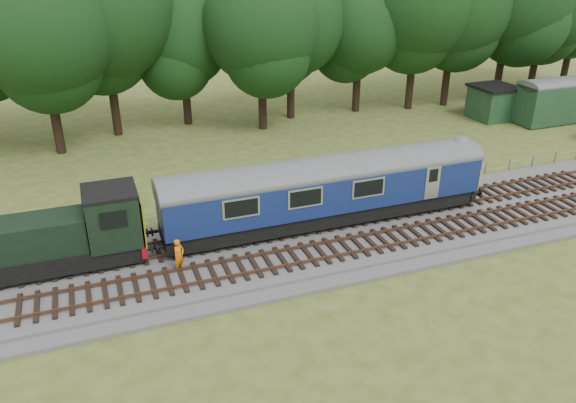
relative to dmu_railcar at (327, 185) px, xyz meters
name	(u,v)px	position (x,y,z in m)	size (l,w,h in m)	color
ground	(356,235)	(1.23, -1.40, -2.61)	(120.00, 120.00, 0.00)	#41551F
ballast	(356,233)	(1.23, -1.40, -2.43)	(70.00, 7.00, 0.35)	#4C4C4F
track_north	(345,218)	(1.23, 0.00, -2.19)	(67.20, 2.40, 0.21)	black
track_south	(370,242)	(1.23, -3.00, -2.19)	(67.20, 2.40, 0.21)	black
fence	(323,202)	(1.23, 3.10, -2.61)	(64.00, 0.12, 1.00)	#6B6054
tree_line	(244,123)	(1.23, 20.60, -2.61)	(70.00, 8.00, 18.00)	black
dmu_railcar	(327,185)	(0.00, 0.00, 0.00)	(18.05, 2.86, 3.88)	black
shunter_loco	(54,239)	(-13.93, 0.00, -0.63)	(8.92, 2.60, 3.38)	black
worker	(179,256)	(-8.54, -2.22, -1.41)	(0.62, 0.40, 1.69)	orange
shed	(493,102)	(22.50, 14.17, -1.09)	(3.76, 3.76, 2.99)	#193823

